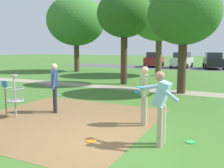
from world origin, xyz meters
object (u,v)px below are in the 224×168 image
(tree_near_right, at_px, (76,21))
(parked_car_leftmost, at_px, (154,59))
(parked_car_center_right, at_px, (213,61))
(player_foreground_watching, at_px, (54,85))
(player_waiting_left, at_px, (144,92))
(frisbee_far_left, at_px, (57,95))
(tree_mid_center, at_px, (124,15))
(parked_car_center_left, at_px, (182,60))
(frisbee_near_basket, at_px, (190,142))
(disc_golf_basket, at_px, (14,94))
(frisbee_far_right, at_px, (91,141))
(tree_near_left, at_px, (184,14))
(player_throwing, at_px, (161,103))
(tree_mid_left, at_px, (160,13))

(tree_near_right, xyz_separation_m, parked_car_leftmost, (4.90, 9.92, -3.97))
(parked_car_leftmost, relative_size, parked_car_center_right, 0.98)
(player_foreground_watching, distance_m, player_waiting_left, 3.27)
(tree_near_right, bearing_deg, frisbee_far_left, -60.22)
(tree_mid_center, xyz_separation_m, parked_car_center_left, (0.63, 15.93, -3.37))
(frisbee_far_left, relative_size, parked_car_center_left, 0.05)
(frisbee_far_left, bearing_deg, parked_car_center_left, 84.47)
(player_waiting_left, height_order, frisbee_near_basket, player_waiting_left)
(disc_golf_basket, relative_size, frisbee_near_basket, 5.98)
(player_waiting_left, height_order, frisbee_far_left, player_waiting_left)
(frisbee_far_left, relative_size, tree_near_right, 0.03)
(frisbee_far_right, distance_m, tree_near_left, 8.64)
(player_throwing, height_order, parked_car_center_left, parked_car_center_left)
(tree_near_left, relative_size, parked_car_center_left, 1.25)
(tree_mid_center, xyz_separation_m, parked_car_leftmost, (-2.81, 16.05, -3.37))
(tree_near_left, bearing_deg, parked_car_center_left, 100.45)
(player_throwing, relative_size, tree_mid_left, 0.23)
(frisbee_near_basket, relative_size, frisbee_far_left, 1.07)
(parked_car_leftmost, bearing_deg, player_waiting_left, -74.11)
(tree_near_right, distance_m, tree_mid_center, 9.87)
(frisbee_far_left, distance_m, parked_car_center_right, 21.47)
(tree_mid_left, bearing_deg, parked_car_center_left, 89.44)
(disc_golf_basket, distance_m, frisbee_far_left, 4.05)
(frisbee_far_right, relative_size, tree_near_left, 0.05)
(tree_near_left, relative_size, tree_near_right, 0.74)
(disc_golf_basket, distance_m, parked_car_leftmost, 24.88)
(frisbee_near_basket, height_order, parked_car_leftmost, parked_car_leftmost)
(frisbee_near_basket, xyz_separation_m, parked_car_center_right, (-1.30, 24.32, 0.91))
(player_throwing, xyz_separation_m, player_waiting_left, (-0.85, 1.33, -0.02))
(player_foreground_watching, height_order, parked_car_center_right, parked_car_center_right)
(tree_near_right, distance_m, parked_car_center_left, 13.46)
(frisbee_far_right, relative_size, tree_mid_left, 0.04)
(parked_car_center_right, bearing_deg, player_waiting_left, -90.38)
(parked_car_center_left, bearing_deg, parked_car_center_right, -1.58)
(player_foreground_watching, distance_m, parked_car_center_left, 23.54)
(player_waiting_left, height_order, tree_near_left, tree_near_left)
(tree_mid_left, height_order, tree_mid_center, tree_mid_left)
(tree_mid_left, relative_size, parked_car_center_right, 1.64)
(player_foreground_watching, distance_m, tree_near_left, 7.27)
(player_throwing, bearing_deg, disc_golf_basket, 176.72)
(tree_mid_left, xyz_separation_m, tree_mid_center, (-0.53, -5.98, -0.78))
(tree_mid_left, relative_size, parked_car_leftmost, 1.68)
(player_foreground_watching, height_order, tree_near_left, tree_near_left)
(tree_near_left, distance_m, parked_car_center_left, 18.23)
(player_foreground_watching, bearing_deg, player_waiting_left, -0.43)
(frisbee_far_right, relative_size, parked_car_center_right, 0.06)
(player_waiting_left, bearing_deg, parked_car_center_right, 89.62)
(tree_mid_left, bearing_deg, player_throwing, -74.11)
(frisbee_far_left, bearing_deg, frisbee_near_basket, -27.85)
(player_throwing, xyz_separation_m, parked_car_leftmost, (-7.59, 25.01, -0.06))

